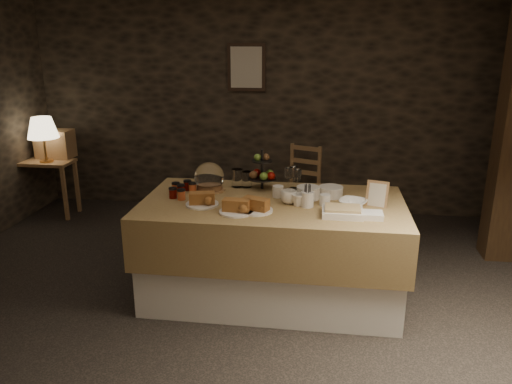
# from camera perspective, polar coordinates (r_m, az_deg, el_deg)

# --- Properties ---
(ground_plane) EXTENTS (5.50, 5.00, 0.01)m
(ground_plane) POSITION_cam_1_polar(r_m,az_deg,el_deg) (4.16, -4.23, -13.11)
(ground_plane) COLOR black
(ground_plane) RESTS_ON ground
(room_shell) EXTENTS (5.52, 5.02, 2.60)m
(room_shell) POSITION_cam_1_polar(r_m,az_deg,el_deg) (3.63, -4.79, 8.64)
(room_shell) COLOR black
(room_shell) RESTS_ON ground
(buffet_table) EXTENTS (2.11, 1.12, 0.84)m
(buffet_table) POSITION_cam_1_polar(r_m,az_deg,el_deg) (4.15, 1.88, -5.74)
(buffet_table) COLOR silver
(buffet_table) RESTS_ON ground_plane
(console_table) EXTENTS (0.64, 0.36, 0.68)m
(console_table) POSITION_cam_1_polar(r_m,az_deg,el_deg) (6.50, -22.83, 2.20)
(console_table) COLOR olive
(console_table) RESTS_ON ground_plane
(table_lamp) EXTENTS (0.35, 0.35, 0.53)m
(table_lamp) POSITION_cam_1_polar(r_m,az_deg,el_deg) (6.32, -23.23, 6.71)
(table_lamp) COLOR #BA7F39
(table_lamp) RESTS_ON console_table
(wine_rack) EXTENTS (0.42, 0.26, 0.34)m
(wine_rack) POSITION_cam_1_polar(r_m,az_deg,el_deg) (6.56, -21.98, 5.14)
(wine_rack) COLOR olive
(wine_rack) RESTS_ON console_table
(chair) EXTENTS (0.52, 0.51, 0.69)m
(chair) POSITION_cam_1_polar(r_m,az_deg,el_deg) (5.93, 4.99, 0.53)
(chair) COLOR olive
(chair) RESTS_ON ground_plane
(framed_picture) EXTENTS (0.45, 0.04, 0.55)m
(framed_picture) POSITION_cam_1_polar(r_m,az_deg,el_deg) (6.04, -1.10, 14.06)
(framed_picture) COLOR #2F1F16
(framed_picture) RESTS_ON room_shell
(plate_stack_a) EXTENTS (0.19, 0.19, 0.10)m
(plate_stack_a) POSITION_cam_1_polar(r_m,az_deg,el_deg) (4.10, 5.97, -0.06)
(plate_stack_a) COLOR white
(plate_stack_a) RESTS_ON buffet_table
(plate_stack_b) EXTENTS (0.20, 0.20, 0.08)m
(plate_stack_b) POSITION_cam_1_polar(r_m,az_deg,el_deg) (4.17, 8.55, 0.05)
(plate_stack_b) COLOR white
(plate_stack_b) RESTS_ON buffet_table
(cutlery_holder) EXTENTS (0.10, 0.10, 0.12)m
(cutlery_holder) POSITION_cam_1_polar(r_m,az_deg,el_deg) (3.90, 5.88, -0.83)
(cutlery_holder) COLOR white
(cutlery_holder) RESTS_ON buffet_table
(cup_a) EXTENTS (0.16, 0.16, 0.11)m
(cup_a) POSITION_cam_1_polar(r_m,az_deg,el_deg) (3.97, 3.78, -0.57)
(cup_a) COLOR white
(cup_a) RESTS_ON buffet_table
(cup_b) EXTENTS (0.12, 0.12, 0.10)m
(cup_b) POSITION_cam_1_polar(r_m,az_deg,el_deg) (3.92, 4.81, -0.90)
(cup_b) COLOR white
(cup_b) RESTS_ON buffet_table
(mug_c) EXTENTS (0.09, 0.09, 0.09)m
(mug_c) POSITION_cam_1_polar(r_m,az_deg,el_deg) (4.12, 2.52, 0.07)
(mug_c) COLOR white
(mug_c) RESTS_ON buffet_table
(mug_d) EXTENTS (0.08, 0.08, 0.09)m
(mug_d) POSITION_cam_1_polar(r_m,az_deg,el_deg) (3.95, 7.88, -0.91)
(mug_d) COLOR white
(mug_d) RESTS_ON buffet_table
(bowl) EXTENTS (0.27, 0.27, 0.05)m
(bowl) POSITION_cam_1_polar(r_m,az_deg,el_deg) (3.97, 11.03, -1.24)
(bowl) COLOR white
(bowl) RESTS_ON buffet_table
(cake_dome) EXTENTS (0.26, 0.26, 0.26)m
(cake_dome) POSITION_cam_1_polar(r_m,az_deg,el_deg) (4.28, -5.35, 1.50)
(cake_dome) COLOR olive
(cake_dome) RESTS_ON buffet_table
(fruit_stand) EXTENTS (0.25, 0.25, 0.35)m
(fruit_stand) POSITION_cam_1_polar(r_m,az_deg,el_deg) (4.31, 0.75, 2.12)
(fruit_stand) COLOR black
(fruit_stand) RESTS_ON buffet_table
(bread_platter_left) EXTENTS (0.26, 0.26, 0.11)m
(bread_platter_left) POSITION_cam_1_polar(r_m,az_deg,el_deg) (3.94, -6.18, -0.96)
(bread_platter_left) COLOR white
(bread_platter_left) RESTS_ON buffet_table
(bread_platter_center) EXTENTS (0.26, 0.26, 0.11)m
(bread_platter_center) POSITION_cam_1_polar(r_m,az_deg,el_deg) (3.76, -2.28, -1.80)
(bread_platter_center) COLOR white
(bread_platter_center) RESTS_ON buffet_table
(bread_platter_right) EXTENTS (0.26, 0.26, 0.11)m
(bread_platter_right) POSITION_cam_1_polar(r_m,az_deg,el_deg) (3.78, -0.02, -1.64)
(bread_platter_right) COLOR white
(bread_platter_right) RESTS_ON buffet_table
(jam_jars) EXTENTS (0.20, 0.32, 0.07)m
(jam_jars) POSITION_cam_1_polar(r_m,az_deg,el_deg) (4.22, -8.46, 0.20)
(jam_jars) COLOR #550A05
(jam_jars) RESTS_ON buffet_table
(tart_dish) EXTENTS (0.30, 0.22, 0.07)m
(tart_dish) POSITION_cam_1_polar(r_m,az_deg,el_deg) (3.75, 9.86, -2.22)
(tart_dish) COLOR white
(tart_dish) RESTS_ON buffet_table
(square_dish) EXTENTS (0.14, 0.14, 0.04)m
(square_dish) POSITION_cam_1_polar(r_m,az_deg,el_deg) (3.75, 13.24, -2.60)
(square_dish) COLOR white
(square_dish) RESTS_ON buffet_table
(menu_frame) EXTENTS (0.18, 0.11, 0.22)m
(menu_frame) POSITION_cam_1_polar(r_m,az_deg,el_deg) (4.00, 13.66, -0.31)
(menu_frame) COLOR olive
(menu_frame) RESTS_ON buffet_table
(storage_jar_a) EXTENTS (0.10, 0.10, 0.16)m
(storage_jar_a) POSITION_cam_1_polar(r_m,az_deg,el_deg) (4.38, -2.13, 1.61)
(storage_jar_a) COLOR white
(storage_jar_a) RESTS_ON buffet_table
(storage_jar_b) EXTENTS (0.09, 0.09, 0.14)m
(storage_jar_b) POSITION_cam_1_polar(r_m,az_deg,el_deg) (4.38, -1.07, 1.45)
(storage_jar_b) COLOR white
(storage_jar_b) RESTS_ON buffet_table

